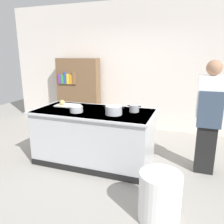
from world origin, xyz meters
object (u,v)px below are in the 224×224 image
Objects in this scene: stock_pot at (114,110)px; bookshelf at (79,92)px; mixing_bowl at (76,109)px; trash_bin at (160,197)px; person_chef at (209,115)px; sauce_pan at (134,108)px; onion at (62,103)px.

stock_pot is 0.19× the size of bookshelf.
bookshelf reaches higher than mixing_bowl.
person_chef is at bearing 68.54° from trash_bin.
stock_pot reaches higher than trash_bin.
bookshelf is (-1.87, 1.65, -0.10)m from sauce_pan.
person_chef is (1.97, 0.44, -0.03)m from mixing_bowl.
mixing_bowl is 1.82m from trash_bin.
sauce_pan is 1.12m from person_chef.
stock_pot is 0.19× the size of person_chef.
sauce_pan is at bearing 1.16° from onion.
stock_pot reaches higher than mixing_bowl.
bookshelf is at bearing 138.46° from sauce_pan.
stock_pot is 1.44m from trash_bin.
trash_bin is at bearing -31.38° from onion.
person_chef is at bearing 3.35° from onion.
stock_pot is 1.57× the size of mixing_bowl.
bookshelf is at bearing 47.47° from person_chef.
onion is 1.07m from stock_pot.
onion is at bearing -178.84° from sauce_pan.
person_chef is at bearing 5.91° from sauce_pan.
onion is 0.40× the size of sauce_pan.
trash_bin is 0.33× the size of person_chef.
stock_pot is at bearing 90.02° from person_chef.
bookshelf reaches higher than onion.
mixing_bowl is at bearing -33.85° from onion.
stock_pot reaches higher than sauce_pan.
sauce_pan reaches higher than mixing_bowl.
trash_bin is at bearing -47.38° from stock_pot.
onion is 0.05× the size of bookshelf.
person_chef is at bearing 15.22° from stock_pot.
onion is at bearing 148.62° from trash_bin.
stock_pot is 1.42m from person_chef.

